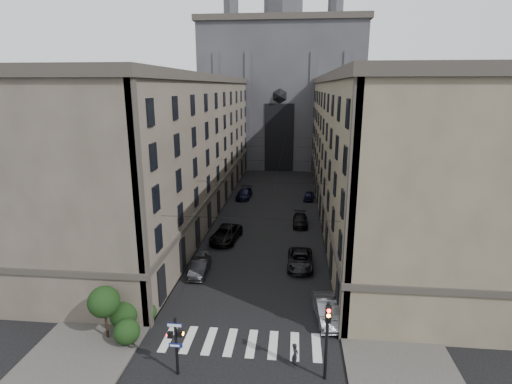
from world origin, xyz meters
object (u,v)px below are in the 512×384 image
(traffic_light_right, at_px, (327,333))
(car_right_far, at_px, (309,196))
(gothic_tower, at_px, (282,84))
(car_left_midnear, at_px, (200,267))
(car_left_near, at_px, (199,261))
(car_left_midfar, at_px, (226,234))
(car_right_near, at_px, (327,311))
(car_right_midnear, at_px, (300,260))
(car_right_midfar, at_px, (300,220))
(pedestrian, at_px, (295,355))
(pedestrian_signal_left, at_px, (176,342))
(car_left_far, at_px, (244,193))

(traffic_light_right, xyz_separation_m, car_right_far, (0.15, 40.20, -2.65))
(gothic_tower, xyz_separation_m, car_left_midnear, (-5.35, -59.89, -17.09))
(car_left_near, xyz_separation_m, car_left_midnear, (0.45, -1.49, 0.07))
(car_left_midfar, xyz_separation_m, car_right_near, (10.53, -15.30, -0.02))
(car_right_midnear, relative_size, car_right_midfar, 1.16)
(traffic_light_right, height_order, pedestrian, traffic_light_right)
(car_right_midfar, xyz_separation_m, pedestrian, (-0.53, -27.00, 0.13))
(car_left_midfar, relative_size, car_right_near, 1.21)
(pedestrian_signal_left, xyz_separation_m, car_left_midnear, (-1.84, 13.57, -1.61))
(pedestrian_signal_left, distance_m, traffic_light_right, 9.18)
(gothic_tower, bearing_deg, car_right_far, -80.07)
(car_left_midnear, distance_m, car_left_far, 27.13)
(car_left_far, bearing_deg, car_right_midnear, -68.31)
(car_left_midnear, bearing_deg, car_right_near, -31.04)
(car_left_far, bearing_deg, car_right_near, -70.26)
(car_left_near, xyz_separation_m, car_right_near, (12.00, -8.08, 0.16))
(pedestrian_signal_left, relative_size, pedestrian, 2.48)
(car_left_far, distance_m, car_right_midnear, 26.06)
(car_left_midfar, relative_size, car_right_far, 1.58)
(gothic_tower, distance_m, car_right_near, 68.90)
(pedestrian_signal_left, bearing_deg, gothic_tower, 87.26)
(car_right_midfar, bearing_deg, traffic_light_right, -87.92)
(car_right_midnear, relative_size, car_right_far, 1.45)
(car_left_midfar, bearing_deg, car_left_far, 97.81)
(car_left_far, bearing_deg, car_right_midfar, -51.98)
(car_left_midnear, relative_size, car_right_midfar, 0.93)
(car_left_far, distance_m, car_right_near, 35.39)
(traffic_light_right, height_order, car_right_near, traffic_light_right)
(car_left_near, relative_size, car_left_midnear, 0.87)
(pedestrian_signal_left, height_order, car_right_midfar, pedestrian_signal_left)
(gothic_tower, xyz_separation_m, car_right_far, (5.75, -32.83, -17.16))
(traffic_light_right, distance_m, car_left_midnear, 17.31)
(car_right_midfar, bearing_deg, car_right_near, -85.52)
(pedestrian_signal_left, distance_m, car_left_far, 40.73)
(gothic_tower, height_order, car_left_near, gothic_tower)
(traffic_light_right, xyz_separation_m, car_left_near, (-11.40, 14.64, -2.65))
(car_left_near, bearing_deg, car_right_midfar, 54.27)
(car_left_near, height_order, car_left_midfar, car_left_midfar)
(car_left_near, height_order, car_left_far, car_left_far)
(car_left_midnear, bearing_deg, car_left_midfar, 81.98)
(car_left_near, distance_m, car_right_near, 14.47)
(gothic_tower, distance_m, pedestrian, 74.03)
(car_left_far, bearing_deg, car_left_midnear, -89.63)
(car_left_midfar, relative_size, car_left_far, 1.13)
(gothic_tower, xyz_separation_m, car_left_midfar, (-4.33, -51.18, -16.98))
(traffic_light_right, xyz_separation_m, car_left_midfar, (-9.93, 21.86, -2.47))
(car_left_far, bearing_deg, pedestrian_signal_left, -86.50)
(pedestrian_signal_left, bearing_deg, car_left_midfar, 92.10)
(gothic_tower, distance_m, car_right_midnear, 59.94)
(pedestrian_signal_left, bearing_deg, car_left_midnear, 97.71)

